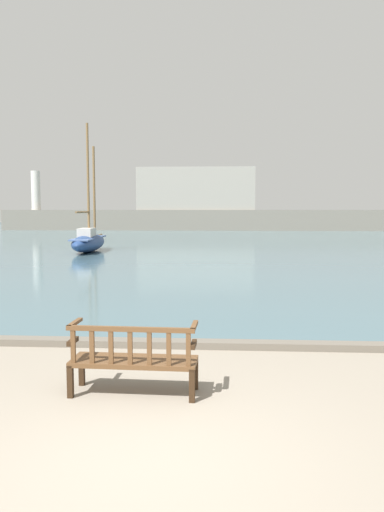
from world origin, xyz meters
The scene contains 6 objects.
ground_plane centered at (0.00, 0.00, 0.00)m, with size 160.00×160.00×0.00m, color gray.
harbor_water centered at (0.00, 44.00, 0.04)m, with size 100.00×80.00×0.08m, color #476670.
quay_edge_kerb centered at (0.00, 3.85, 0.06)m, with size 40.00×0.30×0.12m, color #675F54.
park_bench centered at (-0.44, 1.63, 0.47)m, with size 1.62×0.58×0.92m.
sailboat_mid_port centered at (-6.60, 22.10, 0.70)m, with size 1.50×5.98×6.88m.
far_breakwater centered at (-0.96, 50.99, 2.28)m, with size 48.12×2.40×7.02m.
Camera 1 is at (0.69, -4.48, 2.35)m, focal length 35.00 mm.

